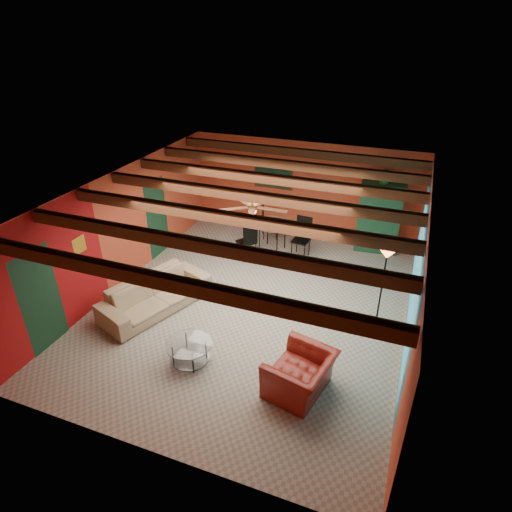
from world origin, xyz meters
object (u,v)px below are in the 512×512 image
at_px(sofa, 156,295).
at_px(vase, 273,210).
at_px(armchair, 300,374).
at_px(dining_table, 272,232).
at_px(coffee_table, 190,352).
at_px(potted_plant, 386,176).
at_px(floor_lamp, 382,287).
at_px(armoire, 379,218).

relative_size(sofa, vase, 13.46).
relative_size(armchair, dining_table, 0.53).
xyz_separation_m(armchair, coffee_table, (-2.09, -0.04, -0.14)).
relative_size(sofa, potted_plant, 4.95).
distance_m(potted_plant, vase, 3.00).
relative_size(sofa, coffee_table, 2.84).
xyz_separation_m(coffee_table, vase, (-0.01, 4.73, 0.97)).
height_order(coffee_table, vase, vase).
height_order(floor_lamp, potted_plant, potted_plant).
xyz_separation_m(armoire, potted_plant, (0.00, 0.00, 1.17)).
height_order(sofa, floor_lamp, floor_lamp).
height_order(sofa, vase, vase).
bearing_deg(dining_table, potted_plant, 21.97).
bearing_deg(armoire, vase, -162.69).
bearing_deg(armoire, floor_lamp, -87.05).
bearing_deg(sofa, coffee_table, -109.15).
distance_m(sofa, vase, 3.87).
height_order(sofa, armchair, armchair).
xyz_separation_m(armchair, floor_lamp, (1.00, 2.39, 0.53)).
relative_size(armchair, armoire, 0.60).
relative_size(armchair, vase, 6.12).
relative_size(coffee_table, armoire, 0.47).
distance_m(armchair, floor_lamp, 2.64).
distance_m(coffee_table, potted_plant, 6.64).
height_order(sofa, dining_table, dining_table).
xyz_separation_m(armoire, floor_lamp, (0.45, -3.37, -0.03)).
bearing_deg(armoire, coffee_table, -119.13).
xyz_separation_m(coffee_table, potted_plant, (2.64, 5.80, 1.87)).
bearing_deg(sofa, armchair, -87.91).
height_order(dining_table, floor_lamp, floor_lamp).
distance_m(coffee_table, floor_lamp, 3.99).
relative_size(coffee_table, potted_plant, 1.74).
xyz_separation_m(armchair, vase, (-2.10, 4.69, 0.83)).
distance_m(floor_lamp, vase, 3.87).
bearing_deg(potted_plant, coffee_table, -114.46).
bearing_deg(armchair, coffee_table, -76.47).
bearing_deg(vase, armoire, 21.97).
xyz_separation_m(sofa, armchair, (3.58, -1.21, 0.00)).
bearing_deg(armchair, vase, -143.43).
bearing_deg(armoire, armchair, -100.10).
bearing_deg(coffee_table, floor_lamp, 38.21).
bearing_deg(dining_table, vase, 0.00).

